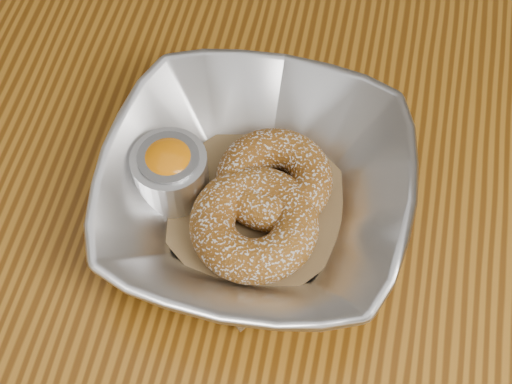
% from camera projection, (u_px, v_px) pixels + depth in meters
% --- Properties ---
extents(table, '(1.20, 0.80, 0.75)m').
position_uv_depth(table, '(322.00, 260.00, 0.70)').
color(table, brown).
rests_on(table, ground_plane).
extents(serving_bowl, '(0.23, 0.23, 0.06)m').
position_uv_depth(serving_bowl, '(256.00, 193.00, 0.58)').
color(serving_bowl, silver).
rests_on(serving_bowl, table).
extents(parchment, '(0.20, 0.20, 0.00)m').
position_uv_depth(parchment, '(256.00, 206.00, 0.60)').
color(parchment, brown).
rests_on(parchment, table).
extents(donut_back, '(0.12, 0.12, 0.03)m').
position_uv_depth(donut_back, '(274.00, 179.00, 0.59)').
color(donut_back, brown).
rests_on(donut_back, parchment).
extents(donut_front, '(0.13, 0.13, 0.03)m').
position_uv_depth(donut_front, '(254.00, 224.00, 0.57)').
color(donut_front, brown).
rests_on(donut_front, parchment).
extents(ramekin, '(0.06, 0.06, 0.05)m').
position_uv_depth(ramekin, '(170.00, 171.00, 0.59)').
color(ramekin, silver).
rests_on(ramekin, table).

